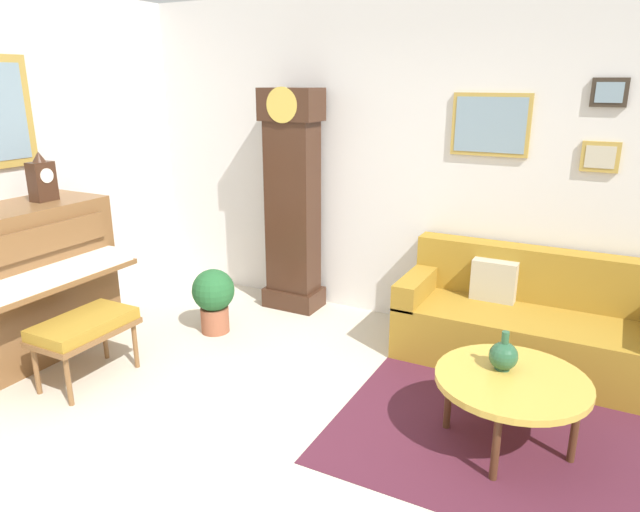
{
  "coord_description": "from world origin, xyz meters",
  "views": [
    {
      "loc": [
        1.69,
        -2.31,
        2.09
      ],
      "look_at": [
        -0.1,
        1.1,
        0.9
      ],
      "focal_mm": 32.14,
      "sensor_mm": 36.0,
      "label": 1
    }
  ],
  "objects_px": {
    "mantel_clock": "(42,179)",
    "green_jug": "(503,356)",
    "piano": "(17,285)",
    "potted_plant": "(214,297)",
    "piano_bench": "(84,328)",
    "coffee_table": "(512,382)",
    "grandfather_clock": "(293,207)",
    "couch": "(528,323)"
  },
  "relations": [
    {
      "from": "piano_bench",
      "to": "couch",
      "type": "xyz_separation_m",
      "value": [
        2.74,
        1.78,
        -0.09
      ]
    },
    {
      "from": "green_jug",
      "to": "potted_plant",
      "type": "bearing_deg",
      "value": 170.71
    },
    {
      "from": "piano",
      "to": "piano_bench",
      "type": "bearing_deg",
      "value": -1.97
    },
    {
      "from": "mantel_clock",
      "to": "green_jug",
      "type": "height_order",
      "value": "mantel_clock"
    },
    {
      "from": "piano_bench",
      "to": "green_jug",
      "type": "xyz_separation_m",
      "value": [
        2.74,
        0.69,
        0.12
      ]
    },
    {
      "from": "couch",
      "to": "potted_plant",
      "type": "distance_m",
      "value": 2.55
    },
    {
      "from": "coffee_table",
      "to": "green_jug",
      "type": "relative_size",
      "value": 3.67
    },
    {
      "from": "couch",
      "to": "green_jug",
      "type": "bearing_deg",
      "value": -89.86
    },
    {
      "from": "mantel_clock",
      "to": "piano",
      "type": "bearing_deg",
      "value": -90.33
    },
    {
      "from": "grandfather_clock",
      "to": "green_jug",
      "type": "relative_size",
      "value": 8.46
    },
    {
      "from": "couch",
      "to": "mantel_clock",
      "type": "distance_m",
      "value": 3.88
    },
    {
      "from": "piano",
      "to": "mantel_clock",
      "type": "distance_m",
      "value": 0.83
    },
    {
      "from": "grandfather_clock",
      "to": "green_jug",
      "type": "xyz_separation_m",
      "value": [
        2.15,
        -1.23,
        -0.43
      ]
    },
    {
      "from": "coffee_table",
      "to": "green_jug",
      "type": "distance_m",
      "value": 0.16
    },
    {
      "from": "green_jug",
      "to": "potted_plant",
      "type": "relative_size",
      "value": 0.43
    },
    {
      "from": "grandfather_clock",
      "to": "mantel_clock",
      "type": "xyz_separation_m",
      "value": [
        -1.31,
        -1.56,
        0.39
      ]
    },
    {
      "from": "grandfather_clock",
      "to": "potted_plant",
      "type": "distance_m",
      "value": 1.09
    },
    {
      "from": "mantel_clock",
      "to": "green_jug",
      "type": "bearing_deg",
      "value": 5.41
    },
    {
      "from": "piano",
      "to": "grandfather_clock",
      "type": "relative_size",
      "value": 0.71
    },
    {
      "from": "potted_plant",
      "to": "piano_bench",
      "type": "bearing_deg",
      "value": -104.8
    },
    {
      "from": "piano_bench",
      "to": "grandfather_clock",
      "type": "xyz_separation_m",
      "value": [
        0.59,
        1.92,
        0.56
      ]
    },
    {
      "from": "piano",
      "to": "potted_plant",
      "type": "relative_size",
      "value": 2.57
    },
    {
      "from": "potted_plant",
      "to": "mantel_clock",
      "type": "bearing_deg",
      "value": -144.06
    },
    {
      "from": "piano",
      "to": "coffee_table",
      "type": "height_order",
      "value": "piano"
    },
    {
      "from": "potted_plant",
      "to": "green_jug",
      "type": "bearing_deg",
      "value": -9.29
    },
    {
      "from": "green_jug",
      "to": "mantel_clock",
      "type": "bearing_deg",
      "value": -174.59
    },
    {
      "from": "piano",
      "to": "grandfather_clock",
      "type": "xyz_separation_m",
      "value": [
        1.31,
        1.9,
        0.36
      ]
    },
    {
      "from": "grandfather_clock",
      "to": "couch",
      "type": "relative_size",
      "value": 1.07
    },
    {
      "from": "mantel_clock",
      "to": "potted_plant",
      "type": "distance_m",
      "value": 1.62
    },
    {
      "from": "grandfather_clock",
      "to": "couch",
      "type": "height_order",
      "value": "grandfather_clock"
    },
    {
      "from": "piano_bench",
      "to": "mantel_clock",
      "type": "relative_size",
      "value": 1.84
    },
    {
      "from": "piano_bench",
      "to": "grandfather_clock",
      "type": "distance_m",
      "value": 2.09
    },
    {
      "from": "mantel_clock",
      "to": "green_jug",
      "type": "xyz_separation_m",
      "value": [
        3.46,
        0.33,
        -0.83
      ]
    },
    {
      "from": "couch",
      "to": "potted_plant",
      "type": "height_order",
      "value": "couch"
    },
    {
      "from": "couch",
      "to": "coffee_table",
      "type": "xyz_separation_m",
      "value": [
        0.08,
        -1.17,
        0.1
      ]
    },
    {
      "from": "grandfather_clock",
      "to": "mantel_clock",
      "type": "height_order",
      "value": "grandfather_clock"
    },
    {
      "from": "coffee_table",
      "to": "mantel_clock",
      "type": "bearing_deg",
      "value": -175.96
    },
    {
      "from": "coffee_table",
      "to": "potted_plant",
      "type": "xyz_separation_m",
      "value": [
        -2.53,
        0.48,
        -0.09
      ]
    },
    {
      "from": "coffee_table",
      "to": "piano",
      "type": "bearing_deg",
      "value": -170.56
    },
    {
      "from": "couch",
      "to": "mantel_clock",
      "type": "bearing_deg",
      "value": -157.73
    },
    {
      "from": "piano",
      "to": "couch",
      "type": "height_order",
      "value": "piano"
    },
    {
      "from": "grandfather_clock",
      "to": "potted_plant",
      "type": "relative_size",
      "value": 3.62
    }
  ]
}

